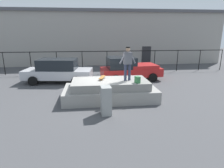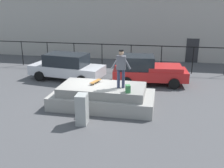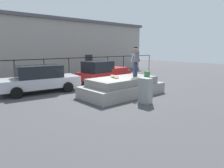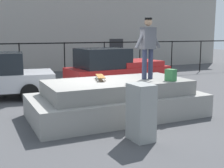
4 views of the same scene
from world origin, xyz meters
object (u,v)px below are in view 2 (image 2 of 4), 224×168
at_px(car_silver_sedan_near, 67,66).
at_px(car_red_pickup_mid, 147,70).
at_px(skateboard, 96,81).
at_px(utility_box, 82,109).
at_px(backpack, 128,89).
at_px(skateboarder, 121,66).

distance_m(car_silver_sedan_near, car_red_pickup_mid, 5.21).
height_order(skateboard, utility_box, utility_box).
distance_m(backpack, car_red_pickup_mid, 4.84).
height_order(backpack, utility_box, backpack).
relative_size(backpack, car_red_pickup_mid, 0.07).
bearing_deg(car_silver_sedan_near, utility_box, -63.88).
bearing_deg(backpack, skateboard, -136.50).
xyz_separation_m(skateboarder, car_red_pickup_mid, (0.95, 4.22, -1.19)).
bearing_deg(backpack, skateboarder, -161.11).
height_order(skateboard, car_red_pickup_mid, car_red_pickup_mid).
relative_size(skateboarder, backpack, 5.32).
height_order(skateboarder, backpack, skateboarder).
height_order(car_silver_sedan_near, car_red_pickup_mid, car_red_pickup_mid).
bearing_deg(car_silver_sedan_near, backpack, -45.37).
height_order(skateboard, backpack, backpack).
bearing_deg(utility_box, backpack, 33.43).
bearing_deg(car_silver_sedan_near, car_red_pickup_mid, 0.81).
xyz_separation_m(car_silver_sedan_near, car_red_pickup_mid, (5.21, 0.07, 0.01)).
bearing_deg(skateboarder, skateboard, 162.27).
relative_size(skateboarder, car_silver_sedan_near, 0.35).
bearing_deg(utility_box, skateboard, 86.66).
height_order(car_silver_sedan_near, utility_box, car_silver_sedan_near).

